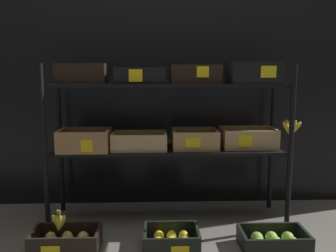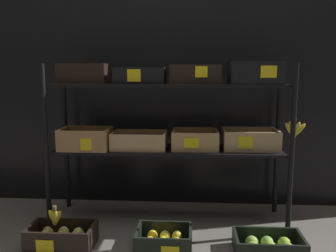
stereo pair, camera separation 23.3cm
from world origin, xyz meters
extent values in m
plane|color=#605B56|center=(0.00, 0.00, 0.00)|extent=(10.00, 10.00, 0.00)
cube|color=black|center=(0.00, 0.38, 0.96)|extent=(3.92, 0.12, 1.92)
cylinder|color=black|center=(-0.76, -0.18, 0.53)|extent=(0.03, 0.03, 1.05)
cylinder|color=black|center=(0.76, -0.18, 0.53)|extent=(0.03, 0.03, 1.05)
cylinder|color=black|center=(-0.76, 0.18, 0.53)|extent=(0.03, 0.03, 1.05)
cylinder|color=black|center=(0.76, 0.18, 0.53)|extent=(0.03, 0.03, 1.05)
cube|color=black|center=(0.00, 0.00, 0.49)|extent=(1.49, 0.33, 0.02)
cube|color=black|center=(0.00, 0.00, 0.92)|extent=(1.49, 0.33, 0.02)
cube|color=#A87F51|center=(-0.54, -0.05, 0.50)|extent=(0.33, 0.24, 0.01)
cube|color=#A87F51|center=(-0.54, -0.16, 0.57)|extent=(0.33, 0.02, 0.13)
cube|color=#A87F51|center=(-0.54, 0.06, 0.57)|extent=(0.33, 0.02, 0.13)
cube|color=#A87F51|center=(-0.70, -0.05, 0.57)|extent=(0.02, 0.20, 0.13)
cube|color=#A87F51|center=(-0.39, -0.05, 0.57)|extent=(0.02, 0.20, 0.13)
sphere|color=red|center=(-0.60, -0.08, 0.54)|extent=(0.07, 0.07, 0.07)
sphere|color=red|center=(-0.49, -0.08, 0.54)|extent=(0.07, 0.07, 0.07)
sphere|color=red|center=(-0.59, -0.02, 0.54)|extent=(0.07, 0.07, 0.07)
sphere|color=red|center=(-0.49, -0.02, 0.54)|extent=(0.07, 0.07, 0.07)
cube|color=yellow|center=(-0.51, -0.17, 0.55)|extent=(0.07, 0.01, 0.07)
cube|color=tan|center=(-0.19, -0.02, 0.50)|extent=(0.36, 0.23, 0.01)
cube|color=tan|center=(-0.19, -0.13, 0.56)|extent=(0.36, 0.02, 0.10)
cube|color=tan|center=(-0.19, 0.09, 0.56)|extent=(0.36, 0.02, 0.10)
cube|color=tan|center=(-0.36, -0.02, 0.56)|extent=(0.02, 0.20, 0.10)
cube|color=tan|center=(-0.02, -0.02, 0.56)|extent=(0.02, 0.20, 0.10)
sphere|color=orange|center=(-0.28, -0.05, 0.55)|extent=(0.07, 0.07, 0.07)
sphere|color=orange|center=(-0.19, -0.05, 0.55)|extent=(0.07, 0.07, 0.07)
sphere|color=orange|center=(-0.10, -0.05, 0.55)|extent=(0.07, 0.07, 0.07)
sphere|color=orange|center=(-0.27, 0.01, 0.55)|extent=(0.07, 0.07, 0.07)
sphere|color=orange|center=(-0.19, 0.01, 0.55)|extent=(0.07, 0.07, 0.07)
sphere|color=orange|center=(-0.10, 0.01, 0.55)|extent=(0.07, 0.07, 0.07)
cube|color=tan|center=(0.18, 0.01, 0.50)|extent=(0.30, 0.25, 0.01)
cube|color=tan|center=(0.18, -0.11, 0.56)|extent=(0.30, 0.02, 0.11)
cube|color=tan|center=(0.18, 0.12, 0.56)|extent=(0.30, 0.02, 0.11)
cube|color=tan|center=(0.04, 0.01, 0.56)|extent=(0.02, 0.22, 0.11)
cube|color=tan|center=(0.32, 0.01, 0.56)|extent=(0.02, 0.22, 0.11)
sphere|color=#DAB153|center=(0.13, -0.03, 0.54)|extent=(0.07, 0.07, 0.07)
sphere|color=gold|center=(0.23, -0.03, 0.54)|extent=(0.07, 0.07, 0.07)
sphere|color=#E5BA50|center=(0.13, 0.05, 0.54)|extent=(0.07, 0.07, 0.07)
sphere|color=#DCC54F|center=(0.23, 0.04, 0.54)|extent=(0.07, 0.07, 0.07)
cube|color=yellow|center=(0.15, -0.12, 0.56)|extent=(0.10, 0.01, 0.06)
cube|color=tan|center=(0.54, 0.03, 0.50)|extent=(0.36, 0.24, 0.01)
cube|color=tan|center=(0.54, -0.09, 0.57)|extent=(0.36, 0.02, 0.12)
cube|color=tan|center=(0.54, 0.14, 0.57)|extent=(0.36, 0.02, 0.12)
cube|color=tan|center=(0.37, 0.03, 0.57)|extent=(0.02, 0.21, 0.12)
cube|color=tan|center=(0.72, 0.03, 0.57)|extent=(0.02, 0.21, 0.12)
ellipsoid|color=brown|center=(0.44, -0.01, 0.54)|extent=(0.05, 0.05, 0.07)
ellipsoid|color=brown|center=(0.51, -0.01, 0.54)|extent=(0.05, 0.05, 0.07)
ellipsoid|color=brown|center=(0.58, -0.02, 0.54)|extent=(0.05, 0.05, 0.07)
ellipsoid|color=brown|center=(0.64, -0.02, 0.54)|extent=(0.05, 0.05, 0.07)
ellipsoid|color=brown|center=(0.44, 0.07, 0.54)|extent=(0.05, 0.05, 0.07)
ellipsoid|color=brown|center=(0.51, 0.07, 0.54)|extent=(0.05, 0.05, 0.07)
ellipsoid|color=brown|center=(0.58, 0.07, 0.54)|extent=(0.05, 0.05, 0.07)
ellipsoid|color=brown|center=(0.65, 0.06, 0.54)|extent=(0.05, 0.05, 0.07)
cube|color=yellow|center=(0.50, -0.10, 0.56)|extent=(0.09, 0.00, 0.08)
cube|color=black|center=(-0.56, 0.02, 0.93)|extent=(0.31, 0.22, 0.01)
cube|color=black|center=(-0.56, -0.08, 1.00)|extent=(0.31, 0.02, 0.12)
cube|color=black|center=(-0.56, 0.12, 1.00)|extent=(0.31, 0.02, 0.12)
cube|color=black|center=(-0.70, 0.02, 1.00)|extent=(0.02, 0.19, 0.12)
cube|color=black|center=(-0.41, 0.02, 1.00)|extent=(0.02, 0.19, 0.12)
sphere|color=#6B2054|center=(-0.65, -0.01, 0.96)|extent=(0.05, 0.05, 0.05)
sphere|color=#572A49|center=(-0.58, -0.01, 0.96)|extent=(0.05, 0.05, 0.05)
sphere|color=#55204B|center=(-0.52, -0.02, 0.96)|extent=(0.05, 0.05, 0.05)
sphere|color=#541F48|center=(-0.47, -0.01, 0.96)|extent=(0.05, 0.05, 0.05)
sphere|color=#57275D|center=(-0.64, 0.05, 0.96)|extent=(0.05, 0.05, 0.05)
sphere|color=#621B4D|center=(-0.58, 0.05, 0.96)|extent=(0.05, 0.05, 0.05)
sphere|color=#612345|center=(-0.53, 0.06, 0.96)|extent=(0.05, 0.05, 0.05)
sphere|color=#5F3059|center=(-0.47, 0.05, 0.96)|extent=(0.05, 0.05, 0.05)
cube|color=black|center=(-0.18, 0.00, 0.93)|extent=(0.32, 0.24, 0.01)
cube|color=black|center=(-0.18, -0.12, 0.98)|extent=(0.32, 0.02, 0.09)
cube|color=black|center=(-0.18, 0.11, 0.98)|extent=(0.32, 0.02, 0.09)
cube|color=black|center=(-0.33, 0.00, 0.98)|extent=(0.02, 0.21, 0.09)
cube|color=black|center=(-0.03, 0.00, 0.98)|extent=(0.02, 0.21, 0.09)
ellipsoid|color=yellow|center=(-0.25, -0.04, 0.98)|extent=(0.06, 0.06, 0.08)
ellipsoid|color=yellow|center=(-0.18, -0.04, 0.98)|extent=(0.06, 0.06, 0.08)
ellipsoid|color=yellow|center=(-0.10, -0.04, 0.98)|extent=(0.06, 0.06, 0.08)
ellipsoid|color=yellow|center=(-0.25, 0.04, 0.98)|extent=(0.06, 0.06, 0.08)
ellipsoid|color=yellow|center=(-0.18, 0.03, 0.98)|extent=(0.06, 0.06, 0.08)
ellipsoid|color=yellow|center=(-0.11, 0.04, 0.98)|extent=(0.06, 0.06, 0.08)
cube|color=yellow|center=(-0.20, -0.13, 0.98)|extent=(0.08, 0.00, 0.08)
cube|color=black|center=(0.18, 0.02, 0.93)|extent=(0.32, 0.25, 0.01)
cube|color=black|center=(0.18, -0.10, 0.99)|extent=(0.32, 0.02, 0.11)
cube|color=black|center=(0.18, 0.13, 0.99)|extent=(0.32, 0.02, 0.11)
cube|color=black|center=(0.02, 0.02, 0.99)|extent=(0.02, 0.22, 0.11)
cube|color=black|center=(0.33, 0.02, 0.99)|extent=(0.02, 0.22, 0.11)
sphere|color=#82BB48|center=(0.12, -0.02, 0.98)|extent=(0.07, 0.07, 0.07)
sphere|color=#8CB637|center=(0.23, -0.02, 0.98)|extent=(0.07, 0.07, 0.07)
sphere|color=#93B63A|center=(0.12, 0.06, 0.98)|extent=(0.07, 0.07, 0.07)
sphere|color=#96B73D|center=(0.23, 0.06, 0.98)|extent=(0.07, 0.07, 0.07)
cube|color=yellow|center=(0.21, -0.11, 1.00)|extent=(0.08, 0.00, 0.07)
cube|color=black|center=(0.55, -0.03, 0.93)|extent=(0.32, 0.25, 0.01)
cube|color=black|center=(0.55, -0.15, 1.00)|extent=(0.32, 0.02, 0.12)
cube|color=black|center=(0.55, 0.09, 1.00)|extent=(0.32, 0.02, 0.12)
cube|color=black|center=(0.40, -0.03, 1.00)|extent=(0.02, 0.22, 0.12)
cube|color=black|center=(0.70, -0.03, 1.00)|extent=(0.02, 0.22, 0.12)
sphere|color=orange|center=(0.47, -0.06, 0.97)|extent=(0.06, 0.06, 0.06)
sphere|color=orange|center=(0.55, -0.07, 0.97)|extent=(0.06, 0.06, 0.06)
sphere|color=orange|center=(0.63, -0.07, 0.97)|extent=(0.06, 0.06, 0.06)
sphere|color=orange|center=(0.48, 0.01, 0.97)|extent=(0.06, 0.06, 0.06)
sphere|color=orange|center=(0.55, 0.01, 0.97)|extent=(0.06, 0.06, 0.06)
sphere|color=orange|center=(0.63, 0.02, 0.97)|extent=(0.06, 0.06, 0.06)
cube|color=yellow|center=(0.61, -0.16, 1.00)|extent=(0.09, 0.01, 0.07)
cylinder|color=brown|center=(0.80, -0.06, 0.71)|extent=(0.02, 0.02, 0.02)
ellipsoid|color=yellow|center=(0.78, -0.07, 0.64)|extent=(0.09, 0.03, 0.11)
ellipsoid|color=yellow|center=(0.79, -0.06, 0.64)|extent=(0.07, 0.03, 0.12)
ellipsoid|color=yellow|center=(0.80, -0.05, 0.64)|extent=(0.03, 0.03, 0.11)
ellipsoid|color=yellow|center=(0.81, -0.06, 0.64)|extent=(0.07, 0.03, 0.12)
ellipsoid|color=yellow|center=(0.83, -0.07, 0.64)|extent=(0.10, 0.04, 0.10)
cube|color=black|center=(-0.59, -0.43, 0.01)|extent=(0.38, 0.22, 0.01)
cube|color=black|center=(-0.59, -0.53, 0.07)|extent=(0.38, 0.02, 0.12)
cube|color=black|center=(-0.59, -0.33, 0.07)|extent=(0.38, 0.02, 0.12)
cube|color=black|center=(-0.77, -0.43, 0.07)|extent=(0.02, 0.18, 0.12)
cube|color=black|center=(-0.41, -0.43, 0.07)|extent=(0.02, 0.18, 0.12)
ellipsoid|color=#BCBC4F|center=(-0.68, -0.46, 0.06)|extent=(0.07, 0.07, 0.09)
ellipsoid|color=#ACB750|center=(-0.59, -0.46, 0.06)|extent=(0.07, 0.07, 0.09)
ellipsoid|color=tan|center=(-0.50, -0.46, 0.06)|extent=(0.07, 0.07, 0.09)
ellipsoid|color=#B2B857|center=(-0.68, -0.40, 0.06)|extent=(0.07, 0.07, 0.09)
ellipsoid|color=#B6B64C|center=(-0.59, -0.40, 0.06)|extent=(0.07, 0.07, 0.09)
ellipsoid|color=#ABBF55|center=(-0.50, -0.40, 0.06)|extent=(0.07, 0.07, 0.09)
cube|color=black|center=(0.00, -0.42, 0.01)|extent=(0.32, 0.24, 0.01)
cube|color=black|center=(0.00, -0.53, 0.06)|extent=(0.32, 0.02, 0.10)
cube|color=black|center=(0.00, -0.30, 0.06)|extent=(0.32, 0.02, 0.10)
cube|color=black|center=(-0.15, -0.42, 0.06)|extent=(0.02, 0.21, 0.10)
cube|color=black|center=(0.15, -0.42, 0.06)|extent=(0.02, 0.21, 0.10)
ellipsoid|color=yellow|center=(-0.07, -0.46, 0.05)|extent=(0.06, 0.06, 0.08)
ellipsoid|color=yellow|center=(0.00, -0.45, 0.05)|extent=(0.06, 0.06, 0.08)
ellipsoid|color=yellow|center=(0.08, -0.46, 0.05)|extent=(0.06, 0.06, 0.08)
ellipsoid|color=yellow|center=(-0.07, -0.38, 0.05)|extent=(0.06, 0.06, 0.08)
ellipsoid|color=yellow|center=(0.01, -0.38, 0.05)|extent=(0.06, 0.06, 0.08)
ellipsoid|color=yellow|center=(0.08, -0.38, 0.05)|extent=(0.06, 0.06, 0.08)
cube|color=yellow|center=(0.05, -0.54, 0.05)|extent=(0.10, 0.01, 0.06)
cube|color=black|center=(0.59, -0.43, 0.01)|extent=(0.38, 0.23, 0.01)
cube|color=black|center=(0.59, -0.54, 0.06)|extent=(0.38, 0.02, 0.09)
cube|color=black|center=(0.59, -0.33, 0.06)|extent=(0.38, 0.02, 0.09)
cube|color=black|center=(0.41, -0.43, 0.06)|extent=(0.02, 0.20, 0.09)
cube|color=black|center=(0.77, -0.43, 0.06)|extent=(0.02, 0.20, 0.09)
sphere|color=#85B440|center=(0.50, -0.47, 0.05)|extent=(0.07, 0.07, 0.07)
sphere|color=#97C83D|center=(0.59, -0.46, 0.05)|extent=(0.07, 0.07, 0.07)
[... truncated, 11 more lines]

